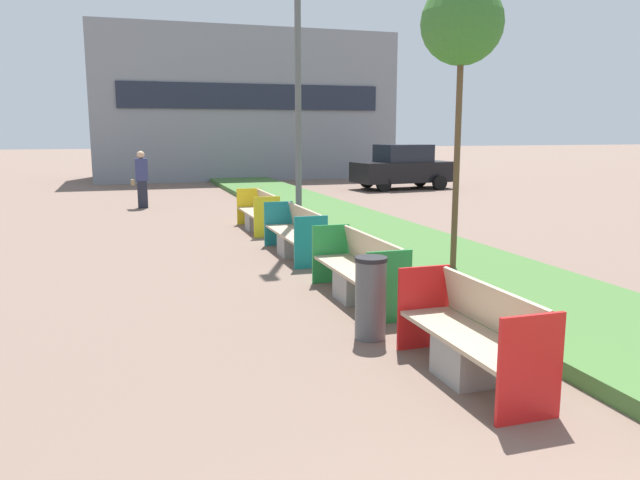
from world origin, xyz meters
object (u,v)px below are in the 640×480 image
at_px(bench_yellow_frame, 259,215).
at_px(pedestrian_walking, 142,179).
at_px(bench_green_frame, 359,275).
at_px(litter_bin, 371,298).
at_px(parked_car_distant, 403,167).
at_px(bench_red_frame, 472,344).
at_px(sapling_tree_near, 462,25).
at_px(bench_teal_frame, 295,237).
at_px(street_lamp_post, 298,30).

bearing_deg(bench_yellow_frame, pedestrian_walking, 115.00).
xyz_separation_m(bench_green_frame, litter_bin, (-0.48, -1.62, 0.12)).
bearing_deg(parked_car_distant, bench_green_frame, -123.20).
height_order(bench_red_frame, bench_green_frame, same).
bearing_deg(sapling_tree_near, pedestrian_walking, 111.68).
distance_m(bench_red_frame, bench_teal_frame, 6.50).
distance_m(street_lamp_post, pedestrian_walking, 8.51).
relative_size(bench_red_frame, street_lamp_post, 0.24).
bearing_deg(street_lamp_post, bench_green_frame, -96.52).
xyz_separation_m(bench_red_frame, street_lamp_post, (0.61, 8.40, 4.21)).
bearing_deg(bench_green_frame, parked_car_distant, 62.81).
relative_size(street_lamp_post, pedestrian_walking, 4.65).
relative_size(bench_green_frame, bench_yellow_frame, 1.06).
bearing_deg(pedestrian_walking, street_lamp_post, -65.50).
bearing_deg(bench_red_frame, street_lamp_post, 85.82).
height_order(bench_red_frame, bench_yellow_frame, same).
height_order(bench_yellow_frame, parked_car_distant, parked_car_distant).
bearing_deg(litter_bin, parked_car_distant, 63.73).
height_order(litter_bin, sapling_tree_near, sapling_tree_near).
bearing_deg(bench_yellow_frame, bench_red_frame, -90.02).
bearing_deg(sapling_tree_near, bench_yellow_frame, 108.47).
distance_m(bench_red_frame, bench_yellow_frame, 9.87).
xyz_separation_m(bench_teal_frame, street_lamp_post, (0.61, 1.90, 4.20)).
bearing_deg(sapling_tree_near, bench_green_frame, -157.81).
bearing_deg(parked_car_distant, pedestrian_walking, -167.92).
distance_m(bench_teal_frame, sapling_tree_near, 4.93).
distance_m(litter_bin, parked_car_distant, 19.47).
bearing_deg(bench_red_frame, bench_yellow_frame, 89.98).
bearing_deg(street_lamp_post, bench_red_frame, -94.18).
height_order(sapling_tree_near, parked_car_distant, sapling_tree_near).
height_order(bench_yellow_frame, street_lamp_post, street_lamp_post).
bearing_deg(pedestrian_walking, sapling_tree_near, -68.32).
bearing_deg(street_lamp_post, bench_yellow_frame, 112.61).
bearing_deg(bench_red_frame, litter_bin, 108.38).
xyz_separation_m(bench_red_frame, bench_yellow_frame, (0.00, 9.87, 0.01)).
height_order(sapling_tree_near, pedestrian_walking, sapling_tree_near).
bearing_deg(bench_yellow_frame, parked_car_distant, 47.98).
distance_m(sapling_tree_near, parked_car_distant, 16.52).
xyz_separation_m(litter_bin, pedestrian_walking, (-2.10, 13.95, 0.43)).
bearing_deg(street_lamp_post, parked_car_distant, 54.37).
bearing_deg(bench_green_frame, bench_yellow_frame, 90.01).
height_order(bench_green_frame, sapling_tree_near, sapling_tree_near).
distance_m(street_lamp_post, parked_car_distant, 13.42).
xyz_separation_m(bench_green_frame, street_lamp_post, (0.61, 5.34, 4.20)).
bearing_deg(bench_yellow_frame, street_lamp_post, -67.39).
distance_m(bench_teal_frame, pedestrian_walking, 9.27).
xyz_separation_m(street_lamp_post, pedestrian_walking, (-3.19, 7.00, -3.66)).
xyz_separation_m(bench_green_frame, bench_yellow_frame, (-0.00, 6.80, -0.00)).
relative_size(bench_red_frame, parked_car_distant, 0.45).
relative_size(litter_bin, street_lamp_post, 0.12).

